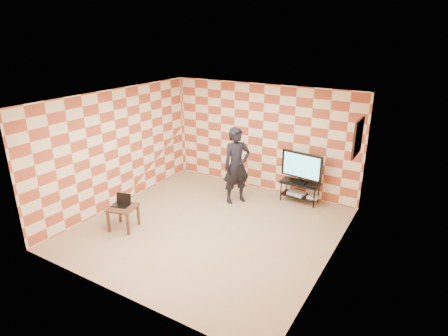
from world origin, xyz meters
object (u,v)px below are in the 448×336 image
(side_table, at_px, (123,210))
(person, at_px, (237,166))
(tv, at_px, (302,166))
(tv_stand, at_px, (300,188))

(side_table, bearing_deg, person, 59.79)
(side_table, bearing_deg, tv, 49.11)
(tv, xyz_separation_m, person, (-1.32, -0.75, 0.01))
(tv_stand, bearing_deg, person, -150.17)
(tv, height_order, person, person)
(side_table, bearing_deg, tv_stand, 49.14)
(tv, distance_m, side_table, 4.15)
(tv, relative_size, side_table, 1.57)
(person, bearing_deg, side_table, -173.91)
(side_table, distance_m, person, 2.77)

